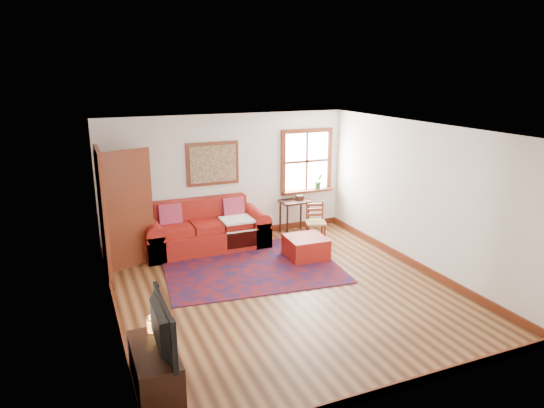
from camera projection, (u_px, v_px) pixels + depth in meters
name	position (u px, v px, depth m)	size (l,w,h in m)	color
ground	(284.00, 290.00, 7.55)	(5.50, 5.50, 0.00)	#412211
room_envelope	(284.00, 187.00, 7.12)	(5.04, 5.54, 2.52)	silver
window	(308.00, 168.00, 10.27)	(1.18, 0.20, 1.38)	white
doorway	(118.00, 210.00, 8.02)	(0.89, 1.08, 2.14)	black
framed_artwork	(213.00, 164.00, 9.43)	(1.05, 0.07, 0.85)	maroon
persian_rug	(251.00, 266.00, 8.45)	(2.95, 2.36, 0.02)	#5F0E0D
red_leather_sofa	(205.00, 233.00, 9.27)	(2.34, 0.97, 0.92)	maroon
red_ottoman	(306.00, 247.00, 8.81)	(0.69, 0.69, 0.39)	maroon
side_table	(294.00, 206.00, 10.07)	(0.58, 0.44, 0.70)	black
ladder_back_chair	(315.00, 220.00, 9.59)	(0.48, 0.46, 0.81)	tan
media_cabinet	(155.00, 371.00, 5.06)	(0.44, 0.97, 0.53)	black
television	(155.00, 327.00, 4.87)	(0.97, 0.13, 0.56)	black
candle_hurricane	(152.00, 325.00, 5.29)	(0.12, 0.12, 0.18)	silver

